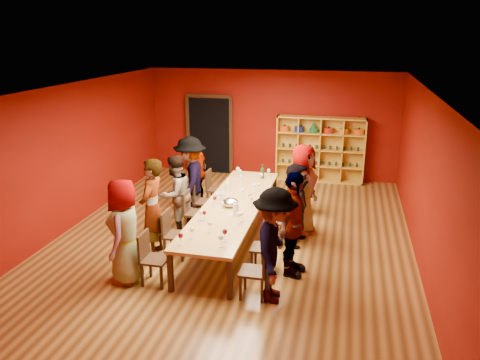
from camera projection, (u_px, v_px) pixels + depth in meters
name	position (u px, v px, depth m)	size (l,w,h in m)	color
room_shell	(233.00, 168.00, 9.01)	(7.10, 9.10, 3.04)	brown
tasting_table	(233.00, 206.00, 9.26)	(1.10, 4.50, 0.75)	#AB8647
doorway	(210.00, 135.00, 13.63)	(1.40, 0.17, 2.30)	black
shelving_unit	(320.00, 146.00, 12.87)	(2.40, 0.40, 1.80)	gold
chair_person_left_0	(150.00, 255.00, 7.69)	(0.42, 0.42, 0.89)	black
person_left_0	(125.00, 231.00, 7.66)	(0.87, 0.47, 1.78)	#515156
chair_person_left_1	(172.00, 232.00, 8.60)	(0.42, 0.42, 0.89)	black
person_left_1	(152.00, 208.00, 8.54)	(0.68, 0.50, 1.86)	pink
chair_person_left_2	(192.00, 210.00, 9.64)	(0.42, 0.42, 0.89)	black
person_left_2	(175.00, 194.00, 9.61)	(0.79, 0.44, 1.63)	#505056
chair_person_left_3	(202.00, 199.00, 10.26)	(0.42, 0.42, 0.89)	black
person_left_3	(191.00, 179.00, 10.17)	(1.21, 0.50, 1.87)	beige
chair_person_left_4	(213.00, 187.00, 11.07)	(0.42, 0.42, 0.89)	black
person_left_4	(197.00, 172.00, 11.06)	(0.96, 0.44, 1.64)	pink
chair_person_right_0	(259.00, 268.00, 7.27)	(0.42, 0.42, 0.89)	black
person_right_0	(275.00, 246.00, 7.09)	(1.18, 0.49, 1.83)	#16193D
chair_person_right_1	(268.00, 245.00, 8.07)	(0.42, 0.42, 0.89)	black
person_right_1	(293.00, 224.00, 7.85)	(1.08, 0.49, 1.84)	#131535
chair_person_right_2	(279.00, 218.00, 9.22)	(0.42, 0.42, 0.89)	black
person_right_2	(296.00, 204.00, 9.05)	(1.52, 0.44, 1.64)	black
chair_person_right_3	(283.00, 208.00, 9.74)	(0.42, 0.42, 0.89)	black
person_right_3	(302.00, 189.00, 9.52)	(0.92, 0.50, 1.88)	#141C38
chair_person_right_4	(290.00, 191.00, 10.74)	(0.42, 0.42, 0.89)	black
person_right_4	(308.00, 182.00, 10.57)	(0.55, 0.40, 1.50)	#121433
wine_glass_0	(181.00, 236.00, 7.44)	(0.08, 0.08, 0.21)	white
wine_glass_1	(238.00, 169.00, 10.97)	(0.09, 0.09, 0.22)	white
wine_glass_2	(262.00, 175.00, 10.65)	(0.07, 0.07, 0.18)	white
wine_glass_3	(225.00, 232.00, 7.58)	(0.09, 0.09, 0.21)	white
wine_glass_4	(269.00, 171.00, 10.91)	(0.08, 0.08, 0.20)	white
wine_glass_5	(242.00, 214.00, 8.38)	(0.07, 0.07, 0.18)	white
wine_glass_6	(228.00, 181.00, 10.23)	(0.08, 0.08, 0.19)	white
wine_glass_7	(239.00, 215.00, 8.28)	(0.09, 0.09, 0.22)	white
wine_glass_8	(204.00, 213.00, 8.42)	(0.07, 0.07, 0.18)	white
wine_glass_9	(251.00, 198.00, 9.11)	(0.08, 0.08, 0.21)	white
wine_glass_10	(254.00, 186.00, 9.91)	(0.07, 0.07, 0.19)	white
wine_glass_11	(259.00, 185.00, 9.97)	(0.07, 0.07, 0.19)	white
wine_glass_12	(201.00, 213.00, 8.43)	(0.07, 0.07, 0.19)	white
wine_glass_13	(192.00, 230.00, 7.69)	(0.08, 0.08, 0.20)	white
wine_glass_14	(240.00, 171.00, 10.92)	(0.07, 0.07, 0.18)	white
wine_glass_15	(242.00, 191.00, 9.57)	(0.08, 0.08, 0.20)	white
wine_glass_16	(241.00, 177.00, 10.51)	(0.08, 0.08, 0.19)	white
wine_glass_17	(250.00, 197.00, 9.21)	(0.08, 0.08, 0.20)	white
wine_glass_18	(221.00, 238.00, 7.37)	(0.09, 0.09, 0.22)	white
wine_glass_19	(222.00, 204.00, 8.83)	(0.08, 0.08, 0.20)	white
wine_glass_20	(215.00, 199.00, 9.14)	(0.08, 0.08, 0.19)	white
wine_glass_21	(217.00, 195.00, 9.32)	(0.08, 0.08, 0.19)	white
wine_glass_22	(227.00, 184.00, 9.94)	(0.09, 0.09, 0.21)	white
wine_glass_23	(210.00, 224.00, 7.93)	(0.08, 0.08, 0.19)	white
spittoon_bowl	(230.00, 202.00, 9.11)	(0.33, 0.33, 0.18)	#B1B3B9
carafe_a	(223.00, 198.00, 9.27)	(0.10, 0.10, 0.24)	white
carafe_b	(236.00, 209.00, 8.64)	(0.12, 0.12, 0.28)	white
wine_bottle	(262.00, 173.00, 10.83)	(0.10, 0.10, 0.33)	#153C18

